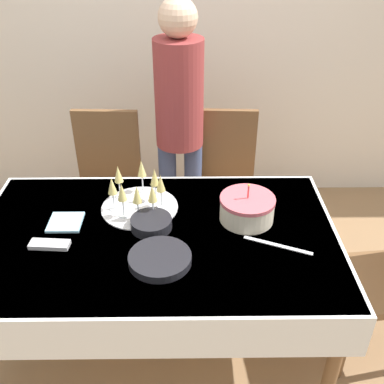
% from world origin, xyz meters
% --- Properties ---
extents(ground_plane, '(12.00, 12.00, 0.00)m').
position_xyz_m(ground_plane, '(0.00, 0.00, 0.00)').
color(ground_plane, '#93704C').
extents(wall_back, '(8.00, 0.05, 2.70)m').
position_xyz_m(wall_back, '(0.00, 1.60, 1.35)').
color(wall_back, silver).
rests_on(wall_back, ground_plane).
extents(dining_table, '(1.63, 0.99, 0.75)m').
position_xyz_m(dining_table, '(0.00, 0.00, 0.65)').
color(dining_table, white).
rests_on(dining_table, ground_plane).
extents(dining_chair_far_left, '(0.44, 0.44, 0.96)m').
position_xyz_m(dining_chair_far_left, '(-0.36, 0.81, 0.53)').
color(dining_chair_far_left, brown).
rests_on(dining_chair_far_left, ground_plane).
extents(dining_chair_far_right, '(0.44, 0.44, 0.96)m').
position_xyz_m(dining_chair_far_right, '(0.36, 0.81, 0.53)').
color(dining_chair_far_right, brown).
rests_on(dining_chair_far_right, ground_plane).
extents(birthday_cake, '(0.25, 0.25, 0.19)m').
position_xyz_m(birthday_cake, '(0.42, 0.11, 0.81)').
color(birthday_cake, beige).
rests_on(birthday_cake, dining_table).
extents(champagne_tray, '(0.37, 0.37, 0.18)m').
position_xyz_m(champagne_tray, '(-0.09, 0.21, 0.83)').
color(champagne_tray, silver).
rests_on(champagne_tray, dining_table).
extents(plate_stack_main, '(0.26, 0.26, 0.03)m').
position_xyz_m(plate_stack_main, '(0.03, -0.19, 0.77)').
color(plate_stack_main, black).
rests_on(plate_stack_main, dining_table).
extents(plate_stack_dessert, '(0.19, 0.19, 0.05)m').
position_xyz_m(plate_stack_dessert, '(-0.02, 0.05, 0.77)').
color(plate_stack_dessert, black).
rests_on(plate_stack_dessert, dining_table).
extents(cake_knife, '(0.28, 0.14, 0.00)m').
position_xyz_m(cake_knife, '(0.53, -0.09, 0.75)').
color(cake_knife, silver).
rests_on(cake_knife, dining_table).
extents(fork_pile, '(0.17, 0.07, 0.02)m').
position_xyz_m(fork_pile, '(-0.45, -0.08, 0.76)').
color(fork_pile, silver).
rests_on(fork_pile, dining_table).
extents(napkin_pile, '(0.15, 0.15, 0.01)m').
position_xyz_m(napkin_pile, '(-0.42, 0.08, 0.76)').
color(napkin_pile, '#8CC6E0').
rests_on(napkin_pile, dining_table).
extents(person_standing, '(0.28, 0.28, 1.60)m').
position_xyz_m(person_standing, '(0.10, 0.85, 0.96)').
color(person_standing, '#3F4C72').
rests_on(person_standing, ground_plane).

